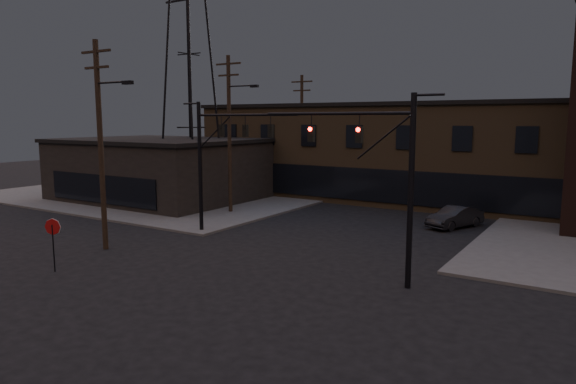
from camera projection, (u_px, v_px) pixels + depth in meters
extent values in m
plane|color=black|center=(217.00, 290.00, 21.04)|extent=(140.00, 140.00, 0.00)
cube|color=#474744|center=(191.00, 189.00, 51.08)|extent=(30.00, 30.00, 0.15)
cube|color=#4F3F2A|center=(429.00, 154.00, 43.90)|extent=(40.00, 12.00, 8.00)
cube|color=black|center=(159.00, 171.00, 44.66)|extent=(16.00, 12.00, 5.00)
cylinder|color=black|center=(411.00, 193.00, 20.80)|extent=(0.24, 0.24, 8.00)
cylinder|color=black|center=(335.00, 114.00, 22.20)|extent=(7.00, 0.14, 0.14)
cube|color=#FF140C|center=(359.00, 135.00, 21.71)|extent=(0.28, 0.22, 0.70)
cube|color=#FF140C|center=(311.00, 134.00, 22.95)|extent=(0.28, 0.22, 0.70)
cylinder|color=black|center=(200.00, 168.00, 31.40)|extent=(0.24, 0.24, 8.00)
cylinder|color=black|center=(245.00, 115.00, 29.10)|extent=(7.00, 0.14, 0.14)
cube|color=black|center=(222.00, 130.00, 30.15)|extent=(0.28, 0.22, 0.70)
cube|color=black|center=(245.00, 131.00, 29.23)|extent=(0.28, 0.22, 0.70)
cube|color=black|center=(271.00, 131.00, 28.30)|extent=(0.28, 0.22, 0.70)
cylinder|color=black|center=(53.00, 248.00, 23.45)|extent=(0.06, 0.06, 2.20)
cylinder|color=maroon|center=(52.00, 227.00, 23.32)|extent=(0.72, 0.33, 0.76)
cylinder|color=black|center=(101.00, 147.00, 26.97)|extent=(0.28, 0.28, 11.00)
cube|color=black|center=(96.00, 51.00, 26.28)|extent=(2.20, 0.12, 0.12)
cube|color=black|center=(97.00, 67.00, 26.39)|extent=(1.80, 0.12, 0.12)
cube|color=black|center=(128.00, 83.00, 25.29)|extent=(0.60, 0.25, 0.18)
cylinder|color=black|center=(229.00, 136.00, 37.50)|extent=(0.28, 0.28, 11.50)
cube|color=black|center=(228.00, 64.00, 36.78)|extent=(2.20, 0.12, 0.12)
cube|color=black|center=(228.00, 75.00, 36.89)|extent=(1.80, 0.12, 0.12)
cube|color=black|center=(254.00, 86.00, 35.79)|extent=(0.60, 0.25, 0.18)
cylinder|color=black|center=(302.00, 135.00, 48.10)|extent=(0.28, 0.28, 11.00)
cube|color=black|center=(302.00, 82.00, 47.41)|extent=(2.20, 0.12, 0.12)
cube|color=black|center=(302.00, 90.00, 47.53)|extent=(1.80, 0.12, 0.12)
imported|color=black|center=(455.00, 217.00, 33.12)|extent=(2.99, 4.44, 1.38)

